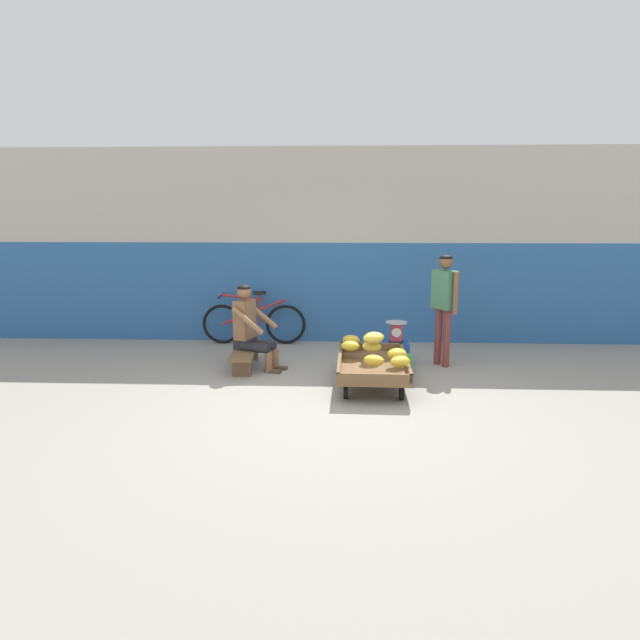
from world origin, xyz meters
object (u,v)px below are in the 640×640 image
weighing_scale (396,332)px  bicycle_near_left (254,322)px  low_bench (246,353)px  customer_adult (444,298)px  shopping_bag (405,363)px  plastic_crate (396,353)px  vendor_seated (251,327)px  banana_cart (372,366)px

weighing_scale → bicycle_near_left: bicycle_near_left is taller
low_bench → customer_adult: bearing=4.7°
low_bench → bicycle_near_left: size_ratio=0.67×
low_bench → shopping_bag: 2.15m
bicycle_near_left → shopping_bag: (2.26, -1.47, -0.23)m
bicycle_near_left → plastic_crate: bearing=-25.5°
low_bench → shopping_bag: size_ratio=4.63×
vendor_seated → shopping_bag: (2.07, -0.10, -0.45)m
low_bench → customer_adult: (2.69, 0.22, 0.75)m
weighing_scale → banana_cart: bearing=-110.7°
banana_cart → plastic_crate: bearing=69.3°
banana_cart → vendor_seated: bearing=157.6°
low_bench → vendor_seated: bearing=-19.3°
vendor_seated → shopping_bag: bearing=-2.8°
low_bench → shopping_bag: bearing=-3.5°
low_bench → weighing_scale: weighing_scale is taller
vendor_seated → bicycle_near_left: size_ratio=0.69×
low_bench → shopping_bag: (2.15, -0.13, -0.08)m
banana_cart → customer_adult: (1.00, 0.91, 0.71)m
customer_adult → shopping_bag: bearing=-147.2°
banana_cart → customer_adult: size_ratio=0.95×
low_bench → shopping_bag: low_bench is taller
weighing_scale → bicycle_near_left: 2.41m
banana_cart → bicycle_near_left: bicycle_near_left is taller
banana_cart → shopping_bag: size_ratio=6.07×
low_bench → weighing_scale: size_ratio=3.71×
plastic_crate → customer_adult: customer_adult is taller
plastic_crate → shopping_bag: bearing=-79.4°
bicycle_near_left → customer_adult: bearing=-21.9°
plastic_crate → weighing_scale: size_ratio=1.20×
customer_adult → shopping_bag: customer_adult is taller
low_bench → customer_adult: customer_adult is taller
banana_cart → plastic_crate: 1.07m
bicycle_near_left → customer_adult: (2.80, -1.12, 0.60)m
bicycle_near_left → shopping_bag: bicycle_near_left is taller
shopping_bag → vendor_seated: bearing=177.2°
vendor_seated → shopping_bag: 2.12m
low_bench → customer_adult: 2.80m
low_bench → bicycle_near_left: bicycle_near_left is taller
customer_adult → plastic_crate: bearing=172.0°
vendor_seated → plastic_crate: vendor_seated is taller
vendor_seated → plastic_crate: bearing=9.6°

